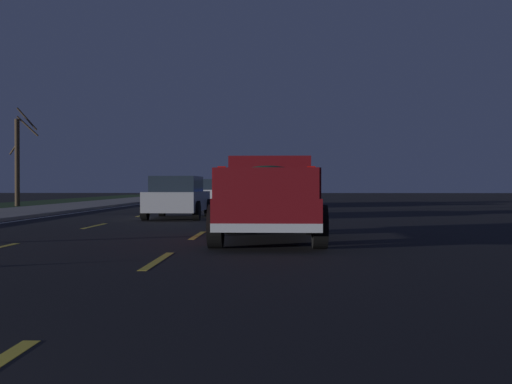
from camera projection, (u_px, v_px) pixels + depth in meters
name	position (u px, v px, depth m)	size (l,w,h in m)	color
ground	(195.00, 212.00, 28.35)	(144.00, 144.00, 0.00)	black
sidewalk_shoulder	(31.00, 211.00, 28.59)	(108.00, 4.00, 0.12)	gray
lane_markings	(143.00, 209.00, 31.60)	(108.00, 7.04, 0.01)	yellow
pickup_truck	(269.00, 196.00, 13.94)	(5.44, 2.32, 1.87)	maroon
sedan_silver	(178.00, 197.00, 23.13)	(4.43, 2.08, 1.54)	#B2B5BA
sedan_white	(211.00, 193.00, 34.13)	(4.44, 2.09, 1.54)	silver
sedan_blue	(271.00, 192.00, 39.46)	(4.43, 2.07, 1.54)	navy
bare_tree_far	(18.00, 159.00, 36.62)	(0.81, 1.96, 5.75)	#423323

